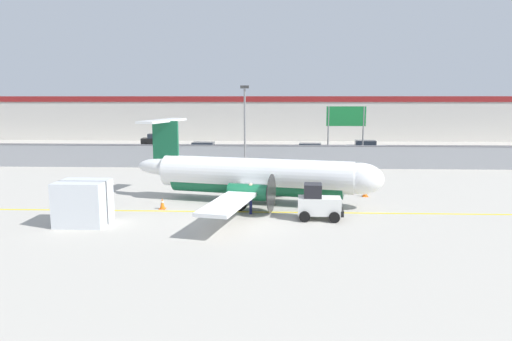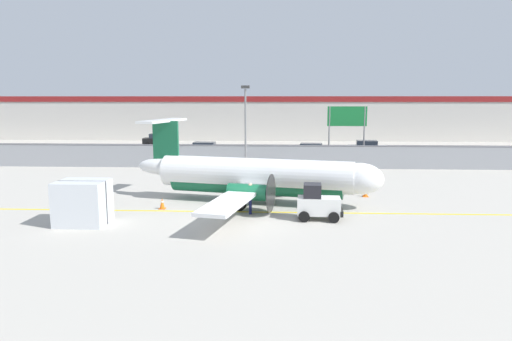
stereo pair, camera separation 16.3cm
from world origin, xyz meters
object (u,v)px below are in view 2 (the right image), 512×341
at_px(commuter_airplane, 260,177).
at_px(traffic_cone_near_left, 365,192).
at_px(ground_crew_worker, 250,197).
at_px(apron_light_pole, 245,122).
at_px(parked_car_0, 160,140).
at_px(baggage_tug, 318,203).
at_px(highway_sign, 347,121).
at_px(cargo_container, 83,203).
at_px(traffic_cone_near_right, 162,203).
at_px(parked_car_1, 206,150).
at_px(parked_car_2, 310,151).
at_px(parked_car_3, 368,148).

relative_size(commuter_airplane, traffic_cone_near_left, 24.94).
relative_size(ground_crew_worker, apron_light_pole, 0.23).
bearing_deg(ground_crew_worker, parked_car_0, 109.65).
relative_size(baggage_tug, highway_sign, 0.43).
bearing_deg(cargo_container, baggage_tug, 7.18).
bearing_deg(ground_crew_worker, apron_light_pole, 92.64).
distance_m(commuter_airplane, traffic_cone_near_right, 5.92).
height_order(commuter_airplane, parked_car_1, commuter_airplane).
relative_size(parked_car_1, highway_sign, 0.77).
bearing_deg(parked_car_2, traffic_cone_near_right, 71.32).
bearing_deg(highway_sign, traffic_cone_near_right, -126.73).
height_order(traffic_cone_near_left, apron_light_pole, apron_light_pole).
bearing_deg(parked_car_0, apron_light_pole, -61.70).
xyz_separation_m(cargo_container, parked_car_1, (2.16, 25.40, -0.21)).
distance_m(ground_crew_worker, parked_car_1, 23.74).
xyz_separation_m(commuter_airplane, parked_car_3, (10.84, 22.93, -0.71)).
height_order(parked_car_2, parked_car_3, same).
relative_size(traffic_cone_near_left, highway_sign, 0.12).
relative_size(commuter_airplane, ground_crew_worker, 9.39).
bearing_deg(traffic_cone_near_right, apron_light_pole, 73.30).
relative_size(ground_crew_worker, cargo_container, 0.70).
distance_m(ground_crew_worker, parked_car_2, 22.64).
bearing_deg(commuter_airplane, highway_sign, 77.09).
xyz_separation_m(commuter_airplane, highway_sign, (7.42, 15.48, 2.54)).
distance_m(commuter_airplane, traffic_cone_near_left, 7.12).
bearing_deg(parked_car_1, baggage_tug, -67.00).
relative_size(traffic_cone_near_right, parked_car_1, 0.15).
distance_m(ground_crew_worker, cargo_container, 8.59).
height_order(cargo_container, parked_car_3, cargo_container).
relative_size(baggage_tug, parked_car_2, 0.55).
xyz_separation_m(parked_car_2, highway_sign, (3.05, -3.99, 3.24)).
bearing_deg(parked_car_0, highway_sign, -39.88).
bearing_deg(traffic_cone_near_left, parked_car_1, 125.82).
height_order(ground_crew_worker, cargo_container, cargo_container).
height_order(parked_car_0, parked_car_3, same).
distance_m(cargo_container, highway_sign, 26.29).
distance_m(traffic_cone_near_right, parked_car_0, 34.39).
relative_size(commuter_airplane, parked_car_2, 3.66).
xyz_separation_m(parked_car_1, apron_light_pole, (4.85, -9.20, 3.41)).
xyz_separation_m(traffic_cone_near_right, highway_sign, (12.91, 17.29, 3.83)).
bearing_deg(parked_car_3, commuter_airplane, -109.38).
height_order(ground_crew_worker, traffic_cone_near_left, ground_crew_worker).
distance_m(baggage_tug, apron_light_pole, 15.92).
xyz_separation_m(ground_crew_worker, traffic_cone_near_left, (7.11, 4.69, -0.64)).
height_order(commuter_airplane, parked_car_2, commuter_airplane).
relative_size(traffic_cone_near_right, apron_light_pole, 0.09).
bearing_deg(parked_car_2, cargo_container, 68.30).
distance_m(traffic_cone_near_right, parked_car_1, 22.12).
distance_m(cargo_container, parked_car_0, 36.98).
bearing_deg(highway_sign, cargo_container, -127.93).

